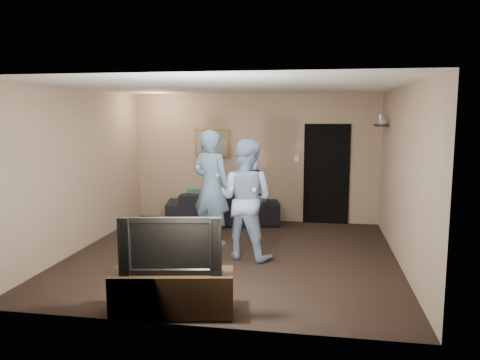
% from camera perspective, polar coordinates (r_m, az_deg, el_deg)
% --- Properties ---
extents(ground, '(5.00, 5.00, 0.00)m').
position_cam_1_polar(ground, '(7.42, -0.89, -9.13)').
color(ground, black).
rests_on(ground, ground).
extents(ceiling, '(5.00, 5.00, 0.04)m').
position_cam_1_polar(ceiling, '(7.10, -0.93, 11.33)').
color(ceiling, silver).
rests_on(ceiling, wall_back).
extents(wall_back, '(5.00, 0.04, 2.60)m').
position_cam_1_polar(wall_back, '(9.60, 1.84, 2.71)').
color(wall_back, tan).
rests_on(wall_back, ground).
extents(wall_front, '(5.00, 0.04, 2.60)m').
position_cam_1_polar(wall_front, '(4.74, -6.47, -2.86)').
color(wall_front, tan).
rests_on(wall_front, ground).
extents(wall_left, '(0.04, 5.00, 2.60)m').
position_cam_1_polar(wall_left, '(7.99, -18.82, 1.20)').
color(wall_left, tan).
rests_on(wall_left, ground).
extents(wall_right, '(0.04, 5.00, 2.60)m').
position_cam_1_polar(wall_right, '(7.13, 19.25, 0.40)').
color(wall_right, tan).
rests_on(wall_right, ground).
extents(sofa, '(2.35, 1.28, 0.65)m').
position_cam_1_polar(sofa, '(9.45, -2.07, -3.36)').
color(sofa, black).
rests_on(sofa, ground).
extents(throw_pillow, '(0.42, 0.26, 0.40)m').
position_cam_1_polar(throw_pillow, '(9.55, -5.28, -2.32)').
color(throw_pillow, '#194D3B').
rests_on(throw_pillow, sofa).
extents(painting_frame, '(0.72, 0.05, 0.57)m').
position_cam_1_polar(painting_frame, '(9.72, -3.46, 4.54)').
color(painting_frame, olive).
rests_on(painting_frame, wall_back).
extents(painting_canvas, '(0.62, 0.01, 0.47)m').
position_cam_1_polar(painting_canvas, '(9.69, -3.49, 4.53)').
color(painting_canvas, slate).
rests_on(painting_canvas, painting_frame).
extents(doorway, '(0.90, 0.06, 2.00)m').
position_cam_1_polar(doorway, '(9.52, 10.48, 0.71)').
color(doorway, black).
rests_on(doorway, ground).
extents(light_switch, '(0.08, 0.02, 0.12)m').
position_cam_1_polar(light_switch, '(9.50, 6.90, 2.60)').
color(light_switch, silver).
rests_on(light_switch, wall_back).
extents(wall_shelf, '(0.20, 0.60, 0.03)m').
position_cam_1_polar(wall_shelf, '(8.84, 16.84, 6.39)').
color(wall_shelf, black).
rests_on(wall_shelf, wall_right).
extents(shelf_vase, '(0.19, 0.19, 0.16)m').
position_cam_1_polar(shelf_vase, '(8.66, 17.02, 6.98)').
color(shelf_vase, '#A7A8AC').
rests_on(shelf_vase, wall_shelf).
extents(shelf_figurine, '(0.06, 0.06, 0.18)m').
position_cam_1_polar(shelf_figurine, '(8.97, 16.77, 7.08)').
color(shelf_figurine, silver).
rests_on(shelf_figurine, wall_shelf).
extents(tv_console, '(1.39, 0.65, 0.48)m').
position_cam_1_polar(tv_console, '(5.33, -8.23, -13.43)').
color(tv_console, black).
rests_on(tv_console, ground).
extents(television, '(1.10, 0.33, 0.63)m').
position_cam_1_polar(television, '(5.15, -8.36, -7.69)').
color(television, black).
rests_on(television, tv_console).
extents(wii_player_left, '(0.83, 0.69, 1.94)m').
position_cam_1_polar(wii_player_left, '(7.85, -3.51, -0.94)').
color(wii_player_left, '#6990B6').
rests_on(wii_player_left, ground).
extents(wii_player_right, '(1.05, 0.92, 1.82)m').
position_cam_1_polar(wii_player_right, '(7.10, 0.73, -2.36)').
color(wii_player_right, '#95B4D9').
rests_on(wii_player_right, ground).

